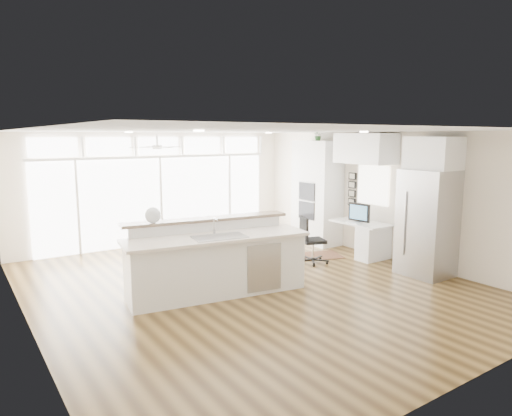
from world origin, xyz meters
TOP-DOWN VIEW (x-y plane):
  - floor at (0.00, 0.00)m, footprint 7.00×8.00m
  - ceiling at (0.00, 0.00)m, footprint 7.00×8.00m
  - wall_back at (0.00, 4.00)m, footprint 7.00×0.04m
  - wall_front at (0.00, -4.00)m, footprint 7.00×0.04m
  - wall_left at (-3.50, 0.00)m, footprint 0.04×8.00m
  - wall_right at (3.50, 0.00)m, footprint 0.04×8.00m
  - glass_wall at (0.00, 3.94)m, footprint 5.80×0.06m
  - transom_row at (0.00, 3.94)m, footprint 5.90×0.06m
  - desk_window at (3.46, 0.30)m, footprint 0.04×0.85m
  - ceiling_fan at (-0.50, 2.80)m, footprint 1.16×1.16m
  - recessed_lights at (0.00, 0.20)m, footprint 3.40×3.00m
  - oven_cabinet at (3.17, 1.80)m, footprint 0.64×1.20m
  - desk_nook at (3.13, 0.30)m, footprint 0.72×1.30m
  - upper_cabinets at (3.17, 0.30)m, footprint 0.64×1.30m
  - refrigerator at (3.11, -1.35)m, footprint 0.76×0.90m
  - fridge_cabinet at (3.17, -1.35)m, footprint 0.64×0.90m
  - framed_photos at (3.46, 0.92)m, footprint 0.06×0.22m
  - kitchen_island at (-0.68, -0.06)m, footprint 3.20×1.61m
  - rug at (2.36, 0.81)m, footprint 1.16×1.00m
  - office_chair at (1.88, 0.45)m, footprint 0.63×0.61m
  - fishbowl at (-1.55, 0.48)m, footprint 0.33×0.33m
  - monitor at (3.05, 0.30)m, footprint 0.16×0.53m
  - keyboard at (2.88, 0.30)m, footprint 0.14×0.34m
  - potted_plant at (3.17, 1.80)m, footprint 0.28×0.30m

SIDE VIEW (x-z plane):
  - floor at x=0.00m, z-range -0.02..0.00m
  - rug at x=2.36m, z-range 0.00..0.01m
  - desk_nook at x=3.13m, z-range 0.00..0.76m
  - office_chair at x=1.88m, z-range 0.00..0.97m
  - kitchen_island at x=-0.68m, z-range 0.00..1.21m
  - keyboard at x=2.88m, z-range 0.76..0.78m
  - monitor at x=3.05m, z-range 0.76..1.20m
  - refrigerator at x=3.11m, z-range 0.00..2.00m
  - glass_wall at x=0.00m, z-range 0.01..2.09m
  - oven_cabinet at x=3.17m, z-range 0.00..2.50m
  - fishbowl at x=-1.55m, z-range 1.21..1.48m
  - wall_back at x=0.00m, z-range 0.00..2.70m
  - wall_front at x=0.00m, z-range 0.00..2.70m
  - wall_left at x=-3.50m, z-range 0.00..2.70m
  - wall_right at x=3.50m, z-range 0.00..2.70m
  - framed_photos at x=3.46m, z-range 1.00..1.80m
  - desk_window at x=3.46m, z-range 1.12..1.98m
  - fridge_cabinet at x=3.17m, z-range 2.00..2.60m
  - upper_cabinets at x=3.17m, z-range 2.03..2.67m
  - transom_row at x=0.00m, z-range 2.18..2.58m
  - ceiling_fan at x=-0.50m, z-range 2.32..2.64m
  - potted_plant at x=3.17m, z-range 2.50..2.71m
  - recessed_lights at x=0.00m, z-range 2.67..2.69m
  - ceiling at x=0.00m, z-range 2.69..2.71m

